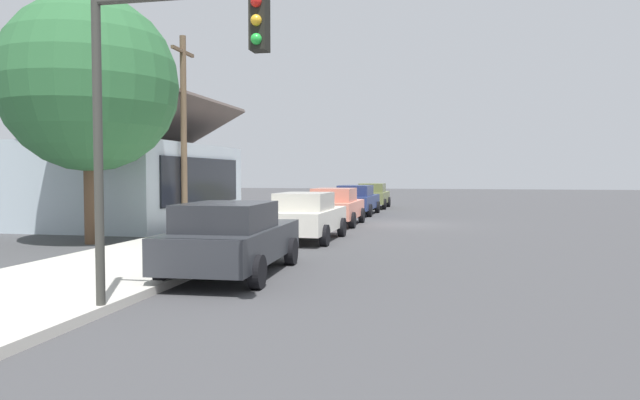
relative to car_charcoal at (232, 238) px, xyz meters
name	(u,v)px	position (x,y,z in m)	size (l,w,h in m)	color
ground_plane	(404,224)	(13.30, -2.85, -0.82)	(120.00, 120.00, 0.00)	#424244
sidewalk_curb	(279,220)	(13.30, 2.75, -0.74)	(60.00, 4.20, 0.16)	beige
car_charcoal	(232,238)	(0.00, 0.00, 0.00)	(4.84, 2.24, 1.59)	#2D3035
car_ivory	(307,216)	(6.56, -0.12, 0.00)	(4.44, 2.05, 1.59)	silver
car_coral	(336,206)	(12.35, -0.01, 0.00)	(4.35, 2.09, 1.59)	#EA8C75
car_navy	(357,200)	(18.76, 0.01, 0.00)	(4.90, 2.12, 1.59)	navy
car_olive	(373,195)	(24.87, -0.16, 0.00)	(4.51, 1.96, 1.59)	olive
storefront_building	(127,181)	(11.22, 9.14, 1.06)	(10.21, 7.49, 5.50)	#ADBCC6
shade_tree	(89,84)	(4.35, 6.30, 4.16)	(5.45, 5.45, 7.71)	brown
traffic_light_main	(161,87)	(-3.76, -0.31, 2.67)	(0.37, 2.79, 5.20)	#383833
utility_pole_wooden	(184,129)	(8.99, 5.35, 3.11)	(1.80, 0.24, 7.50)	brown
fire_hydrant_red	(295,216)	(10.75, 1.35, -0.32)	(0.22, 0.22, 0.71)	red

